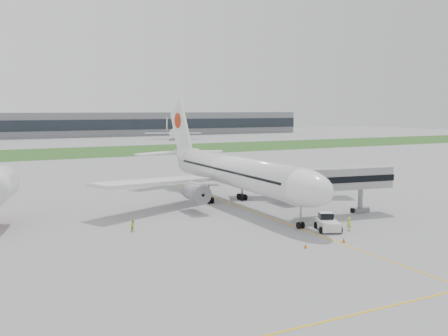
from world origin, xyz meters
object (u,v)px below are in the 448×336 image
pushback_tug (327,222)px  jet_bridge (340,179)px  ground_crew_near (349,224)px  airliner (231,170)px

pushback_tug → jet_bridge: jet_bridge is taller
pushback_tug → ground_crew_near: (2.46, -1.33, -0.14)m
airliner → pushback_tug: airliner is taller
ground_crew_near → jet_bridge: bearing=-125.6°
pushback_tug → ground_crew_near: pushback_tug is taller
airliner → pushback_tug: 22.74m
airliner → jet_bridge: size_ratio=3.36×
airliner → jet_bridge: airliner is taller
airliner → jet_bridge: 18.42m
pushback_tug → ground_crew_near: 2.80m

